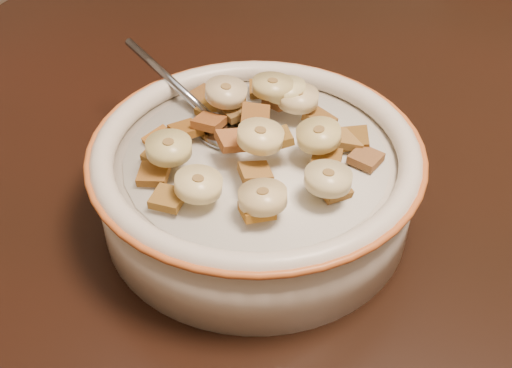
% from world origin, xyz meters
% --- Properties ---
extents(cereal_bowl, '(0.23, 0.23, 0.05)m').
position_xyz_m(cereal_bowl, '(-0.27, -0.17, 0.78)').
color(cereal_bowl, beige).
rests_on(cereal_bowl, table).
extents(milk, '(0.19, 0.19, 0.00)m').
position_xyz_m(milk, '(-0.27, -0.17, 0.80)').
color(milk, silver).
rests_on(milk, cereal_bowl).
extents(spoon, '(0.07, 0.06, 0.01)m').
position_xyz_m(spoon, '(-0.30, -0.16, 0.81)').
color(spoon, '#929CAC').
rests_on(spoon, cereal_bowl).
extents(cereal_square_0, '(0.02, 0.02, 0.01)m').
position_xyz_m(cereal_square_0, '(-0.32, -0.14, 0.81)').
color(cereal_square_0, brown).
rests_on(cereal_square_0, milk).
extents(cereal_square_1, '(0.03, 0.03, 0.01)m').
position_xyz_m(cereal_square_1, '(-0.27, -0.12, 0.82)').
color(cereal_square_1, brown).
rests_on(cereal_square_1, milk).
extents(cereal_square_2, '(0.03, 0.03, 0.01)m').
position_xyz_m(cereal_square_2, '(-0.28, -0.19, 0.82)').
color(cereal_square_2, brown).
rests_on(cereal_square_2, milk).
extents(cereal_square_3, '(0.03, 0.03, 0.01)m').
position_xyz_m(cereal_square_3, '(-0.33, -0.19, 0.81)').
color(cereal_square_3, '#965C1C').
rests_on(cereal_square_3, milk).
extents(cereal_square_4, '(0.03, 0.03, 0.01)m').
position_xyz_m(cereal_square_4, '(-0.27, -0.16, 0.83)').
color(cereal_square_4, brown).
rests_on(cereal_square_4, milk).
extents(cereal_square_5, '(0.03, 0.03, 0.01)m').
position_xyz_m(cereal_square_5, '(-0.29, -0.15, 0.82)').
color(cereal_square_5, brown).
rests_on(cereal_square_5, milk).
extents(cereal_square_6, '(0.03, 0.03, 0.01)m').
position_xyz_m(cereal_square_6, '(-0.32, -0.23, 0.81)').
color(cereal_square_6, '#8C5C1E').
rests_on(cereal_square_6, milk).
extents(cereal_square_7, '(0.02, 0.02, 0.01)m').
position_xyz_m(cereal_square_7, '(-0.30, -0.17, 0.82)').
color(cereal_square_7, '#995223').
rests_on(cereal_square_7, milk).
extents(cereal_square_8, '(0.03, 0.03, 0.01)m').
position_xyz_m(cereal_square_8, '(-0.20, -0.19, 0.81)').
color(cereal_square_8, brown).
rests_on(cereal_square_8, milk).
extents(cereal_square_9, '(0.03, 0.03, 0.01)m').
position_xyz_m(cereal_square_9, '(-0.32, -0.18, 0.82)').
color(cereal_square_9, brown).
rests_on(cereal_square_9, milk).
extents(cereal_square_10, '(0.02, 0.02, 0.01)m').
position_xyz_m(cereal_square_10, '(-0.28, -0.14, 0.82)').
color(cereal_square_10, '#925D1B').
rests_on(cereal_square_10, milk).
extents(cereal_square_11, '(0.02, 0.02, 0.01)m').
position_xyz_m(cereal_square_11, '(-0.19, -0.15, 0.81)').
color(cereal_square_11, brown).
rests_on(cereal_square_11, milk).
extents(cereal_square_12, '(0.03, 0.03, 0.01)m').
position_xyz_m(cereal_square_12, '(-0.25, -0.17, 0.83)').
color(cereal_square_12, olive).
rests_on(cereal_square_12, milk).
extents(cereal_square_13, '(0.02, 0.02, 0.01)m').
position_xyz_m(cereal_square_13, '(-0.32, -0.21, 0.81)').
color(cereal_square_13, brown).
rests_on(cereal_square_13, milk).
extents(cereal_square_14, '(0.03, 0.03, 0.01)m').
position_xyz_m(cereal_square_14, '(-0.30, -0.10, 0.81)').
color(cereal_square_14, brown).
rests_on(cereal_square_14, milk).
extents(cereal_square_15, '(0.03, 0.03, 0.01)m').
position_xyz_m(cereal_square_15, '(-0.24, -0.12, 0.81)').
color(cereal_square_15, brown).
rests_on(cereal_square_15, milk).
extents(cereal_square_16, '(0.03, 0.03, 0.01)m').
position_xyz_m(cereal_square_16, '(-0.25, -0.21, 0.82)').
color(cereal_square_16, brown).
rests_on(cereal_square_16, milk).
extents(cereal_square_17, '(0.03, 0.03, 0.01)m').
position_xyz_m(cereal_square_17, '(-0.24, -0.23, 0.81)').
color(cereal_square_17, '#9D6419').
rests_on(cereal_square_17, milk).
extents(cereal_square_18, '(0.03, 0.03, 0.01)m').
position_xyz_m(cereal_square_18, '(-0.33, -0.13, 0.81)').
color(cereal_square_18, brown).
rests_on(cereal_square_18, milk).
extents(cereal_square_19, '(0.03, 0.03, 0.01)m').
position_xyz_m(cereal_square_19, '(-0.32, -0.12, 0.81)').
color(cereal_square_19, brown).
rests_on(cereal_square_19, milk).
extents(cereal_square_20, '(0.02, 0.02, 0.01)m').
position_xyz_m(cereal_square_20, '(-0.29, -0.25, 0.81)').
color(cereal_square_20, brown).
rests_on(cereal_square_20, milk).
extents(cereal_square_21, '(0.02, 0.02, 0.01)m').
position_xyz_m(cereal_square_21, '(-0.21, -0.17, 0.82)').
color(cereal_square_21, brown).
rests_on(cereal_square_21, milk).
extents(cereal_square_22, '(0.03, 0.03, 0.01)m').
position_xyz_m(cereal_square_22, '(-0.33, -0.13, 0.81)').
color(cereal_square_22, brown).
rests_on(cereal_square_22, milk).
extents(cereal_square_23, '(0.03, 0.03, 0.01)m').
position_xyz_m(cereal_square_23, '(-0.21, -0.13, 0.81)').
color(cereal_square_23, brown).
rests_on(cereal_square_23, milk).
extents(cereal_square_24, '(0.03, 0.03, 0.01)m').
position_xyz_m(cereal_square_24, '(-0.21, -0.14, 0.81)').
color(cereal_square_24, olive).
rests_on(cereal_square_24, milk).
extents(banana_slice_0, '(0.04, 0.04, 0.01)m').
position_xyz_m(banana_slice_0, '(-0.26, -0.12, 0.82)').
color(banana_slice_0, '#D7C38A').
rests_on(banana_slice_0, milk).
extents(banana_slice_1, '(0.03, 0.03, 0.01)m').
position_xyz_m(banana_slice_1, '(-0.27, -0.11, 0.83)').
color(banana_slice_1, '#E9DE8D').
rests_on(banana_slice_1, milk).
extents(banana_slice_2, '(0.04, 0.04, 0.01)m').
position_xyz_m(banana_slice_2, '(-0.31, -0.22, 0.83)').
color(banana_slice_2, '#D3BC6C').
rests_on(banana_slice_2, milk).
extents(banana_slice_3, '(0.04, 0.04, 0.01)m').
position_xyz_m(banana_slice_3, '(-0.22, -0.16, 0.83)').
color(banana_slice_3, '#CEB776').
rests_on(banana_slice_3, milk).
extents(banana_slice_4, '(0.03, 0.03, 0.01)m').
position_xyz_m(banana_slice_4, '(-0.25, -0.19, 0.84)').
color(banana_slice_4, '#EBC87B').
rests_on(banana_slice_4, milk).
extents(banana_slice_5, '(0.04, 0.04, 0.01)m').
position_xyz_m(banana_slice_5, '(-0.28, -0.12, 0.83)').
color(banana_slice_5, '#D1C279').
rests_on(banana_slice_5, milk).
extents(banana_slice_6, '(0.04, 0.04, 0.01)m').
position_xyz_m(banana_slice_6, '(-0.23, -0.23, 0.82)').
color(banana_slice_6, '#E6C47C').
rests_on(banana_slice_6, milk).
extents(banana_slice_7, '(0.04, 0.04, 0.01)m').
position_xyz_m(banana_slice_7, '(-0.20, -0.19, 0.83)').
color(banana_slice_7, beige).
rests_on(banana_slice_7, milk).
extents(banana_slice_8, '(0.04, 0.04, 0.01)m').
position_xyz_m(banana_slice_8, '(-0.30, -0.15, 0.83)').
color(banana_slice_8, beige).
rests_on(banana_slice_8, milk).
extents(banana_slice_9, '(0.04, 0.04, 0.01)m').
position_xyz_m(banana_slice_9, '(-0.28, -0.23, 0.82)').
color(banana_slice_9, '#FFED99').
rests_on(banana_slice_9, milk).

